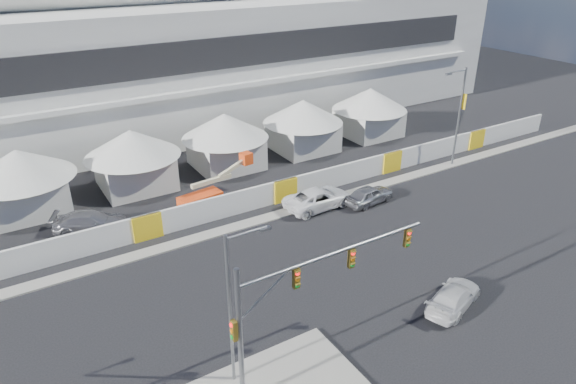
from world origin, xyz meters
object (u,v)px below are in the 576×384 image
pickup_near (454,297)px  lot_car_c (91,222)px  sedan_silver (369,195)px  streetlight_median (234,300)px  traffic_mast (283,314)px  streetlight_curb (458,111)px  boom_lift (208,194)px  pickup_curb (318,198)px

pickup_near → lot_car_c: 26.70m
sedan_silver → streetlight_median: 22.18m
sedan_silver → traffic_mast: traffic_mast is taller
traffic_mast → streetlight_curb: (28.78, 15.43, 1.19)m
lot_car_c → boom_lift: boom_lift is taller
pickup_near → streetlight_median: (-13.76, 1.64, 4.27)m
traffic_mast → streetlight_median: bearing=140.4°
traffic_mast → pickup_curb: bearing=50.3°
sedan_silver → lot_car_c: size_ratio=0.83×
pickup_curb → streetlight_median: streetlight_median is taller
pickup_curb → sedan_silver: bearing=-114.2°
streetlight_curb → boom_lift: streetlight_curb is taller
streetlight_curb → traffic_mast: bearing=-151.8°
streetlight_median → boom_lift: 20.24m
streetlight_median → boom_lift: bearing=70.7°
pickup_curb → lot_car_c: bearing=68.7°
lot_car_c → boom_lift: size_ratio=0.77×
sedan_silver → lot_car_c: lot_car_c is taller
pickup_curb → boom_lift: 9.30m
lot_car_c → traffic_mast: 21.57m
streetlight_median → boom_lift: (6.54, 18.73, -4.01)m
lot_car_c → pickup_near: bearing=-117.1°
streetlight_median → streetlight_curb: streetlight_curb is taller
lot_car_c → streetlight_curb: 34.21m
pickup_curb → traffic_mast: traffic_mast is taller
traffic_mast → lot_car_c: bearing=102.7°
streetlight_curb → boom_lift: size_ratio=1.34×
sedan_silver → pickup_near: sedan_silver is taller
pickup_near → traffic_mast: (-11.95, 0.15, 3.72)m
pickup_curb → lot_car_c: pickup_curb is taller
pickup_curb → lot_car_c: size_ratio=1.07×
lot_car_c → streetlight_curb: bearing=-74.6°
pickup_near → boom_lift: boom_lift is taller
traffic_mast → boom_lift: 21.06m
pickup_curb → boom_lift: size_ratio=0.83×
sedan_silver → pickup_curb: 4.46m
sedan_silver → lot_car_c: (-21.20, 7.48, 0.02)m
streetlight_median → streetlight_curb: size_ratio=0.87×
sedan_silver → traffic_mast: (-16.52, -13.26, 3.65)m
lot_car_c → streetlight_curb: streetlight_curb is taller
traffic_mast → pickup_near: bearing=-0.7°
streetlight_median → traffic_mast: bearing=-39.6°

